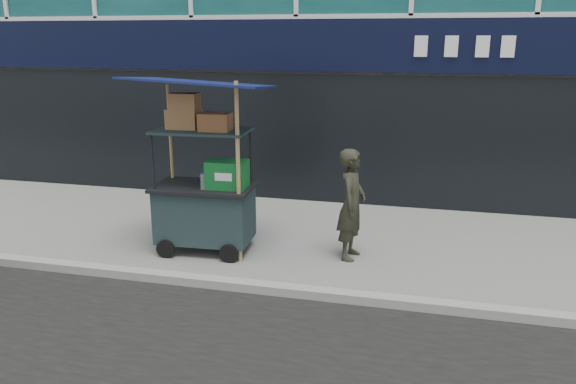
# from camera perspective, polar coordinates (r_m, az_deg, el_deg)

# --- Properties ---
(ground) EXTENTS (80.00, 80.00, 0.00)m
(ground) POSITION_cam_1_polar(r_m,az_deg,el_deg) (7.40, -6.07, -9.01)
(ground) COLOR slate
(ground) RESTS_ON ground
(curb) EXTENTS (80.00, 0.18, 0.12)m
(curb) POSITION_cam_1_polar(r_m,az_deg,el_deg) (7.20, -6.62, -9.21)
(curb) COLOR gray
(curb) RESTS_ON ground
(vendor_cart) EXTENTS (1.96, 1.43, 2.56)m
(vendor_cart) POSITION_cam_1_polar(r_m,az_deg,el_deg) (8.18, -8.39, 0.04)
(vendor_cart) COLOR black
(vendor_cart) RESTS_ON ground
(vendor_man) EXTENTS (0.44, 0.62, 1.58)m
(vendor_man) POSITION_cam_1_polar(r_m,az_deg,el_deg) (7.90, 6.49, -1.27)
(vendor_man) COLOR #27281D
(vendor_man) RESTS_ON ground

